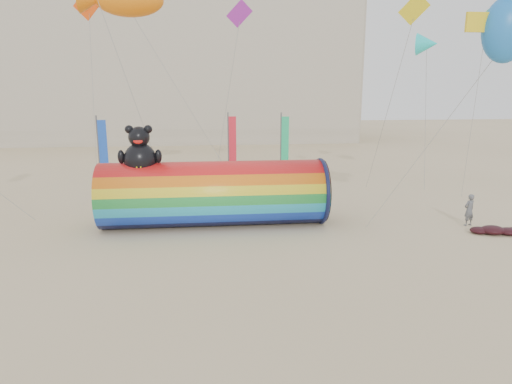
{
  "coord_description": "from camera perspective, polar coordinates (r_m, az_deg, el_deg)",
  "views": [
    {
      "loc": [
        -1.68,
        -18.29,
        6.96
      ],
      "look_at": [
        0.5,
        1.5,
        2.4
      ],
      "focal_mm": 32.0,
      "sensor_mm": 36.0,
      "label": 1
    }
  ],
  "objects": [
    {
      "name": "festival_banners",
      "position": [
        33.14,
        -5.81,
        5.34
      ],
      "size": [
        13.31,
        2.95,
        5.2
      ],
      "color": "#59595E",
      "rests_on": "ground"
    },
    {
      "name": "windsock_assembly",
      "position": [
        23.46,
        -5.31,
        0.01
      ],
      "size": [
        11.43,
        3.48,
        5.27
      ],
      "color": "red",
      "rests_on": "ground"
    },
    {
      "name": "ground",
      "position": [
        19.64,
        -0.98,
        -7.86
      ],
      "size": [
        160.0,
        160.0,
        0.0
      ],
      "primitive_type": "plane",
      "color": "#CCB58C",
      "rests_on": "ground"
    },
    {
      "name": "fabric_bundle",
      "position": [
        25.23,
        27.82,
        -4.24
      ],
      "size": [
        2.62,
        1.35,
        0.41
      ],
      "color": "#3F0B13",
      "rests_on": "ground"
    },
    {
      "name": "hotel_building",
      "position": [
        65.15,
        -15.97,
        15.37
      ],
      "size": [
        60.4,
        15.4,
        20.6
      ],
      "color": "#B7AD99",
      "rests_on": "ground"
    },
    {
      "name": "kite_handler",
      "position": [
        25.87,
        25.09,
        -2.05
      ],
      "size": [
        0.7,
        0.56,
        1.67
      ],
      "primitive_type": "imported",
      "rotation": [
        0.0,
        0.0,
        3.43
      ],
      "color": "#57595F",
      "rests_on": "ground"
    }
  ]
}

